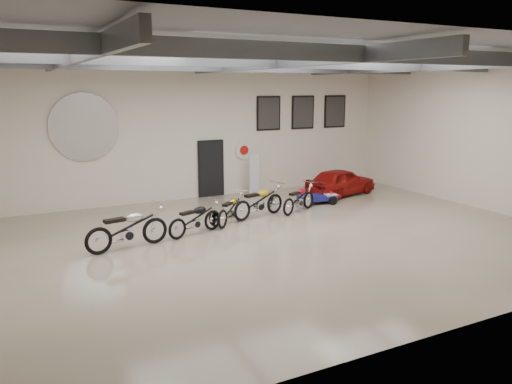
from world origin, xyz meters
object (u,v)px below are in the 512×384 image
motorcycle_yellow (259,201)px  vintage_car (341,182)px  go_kart (321,195)px  motorcycle_black (195,218)px  motorcycle_red (299,198)px  motorcycle_silver (127,228)px  banner_stand (254,173)px  motorcycle_gold (231,209)px

motorcycle_yellow → vintage_car: (4.37, 1.54, -0.00)m
go_kart → motorcycle_black: bearing=-154.9°
motorcycle_black → vintage_car: size_ratio=0.59×
motorcycle_red → motorcycle_silver: bearing=165.7°
motorcycle_yellow → go_kart: 2.96m
banner_stand → motorcycle_red: bearing=-99.1°
motorcycle_silver → motorcycle_black: motorcycle_silver is taller
motorcycle_red → go_kart: 1.55m
motorcycle_silver → motorcycle_red: (6.01, 1.29, -0.10)m
motorcycle_gold → motorcycle_red: 2.62m
banner_stand → motorcycle_yellow: bearing=-124.4°
go_kart → vintage_car: bearing=37.9°
motorcycle_yellow → motorcycle_gold: bearing=178.0°
motorcycle_gold → motorcycle_yellow: bearing=-27.0°
motorcycle_black → go_kart: bearing=-2.9°
motorcycle_gold → vintage_car: size_ratio=0.57×
motorcycle_silver → motorcycle_gold: size_ratio=1.23×
motorcycle_gold → motorcycle_black: bearing=162.8°
banner_stand → motorcycle_yellow: 3.54m
vintage_car → motorcycle_red: bearing=104.7°
motorcycle_silver → banner_stand: bearing=27.2°
motorcycle_black → motorcycle_red: motorcycle_black is taller
go_kart → motorcycle_gold: bearing=-157.7°
motorcycle_yellow → motorcycle_black: bearing=-176.3°
motorcycle_red → vintage_car: (2.87, 1.54, 0.06)m
motorcycle_black → vintage_car: (6.87, 2.43, 0.05)m
motorcycle_yellow → vintage_car: bearing=3.3°
banner_stand → motorcycle_red: 3.23m
motorcycle_silver → motorcycle_yellow: bearing=6.2°
motorcycle_black → motorcycle_gold: motorcycle_black is taller
motorcycle_gold → go_kart: size_ratio=1.06×
motorcycle_red → go_kart: motorcycle_red is taller
banner_stand → go_kart: 2.93m
motorcycle_gold → go_kart: motorcycle_gold is taller
banner_stand → go_kart: bearing=-70.5°
banner_stand → motorcycle_silver: (-5.97, -4.50, -0.27)m
motorcycle_silver → motorcycle_yellow: (4.50, 1.30, -0.04)m
motorcycle_red → motorcycle_black: bearing=166.0°
motorcycle_silver → motorcycle_black: bearing=1.5°
motorcycle_silver → motorcycle_black: (2.01, 0.40, -0.09)m
motorcycle_red → vintage_car: bearing=1.8°
motorcycle_yellow → go_kart: motorcycle_yellow is taller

